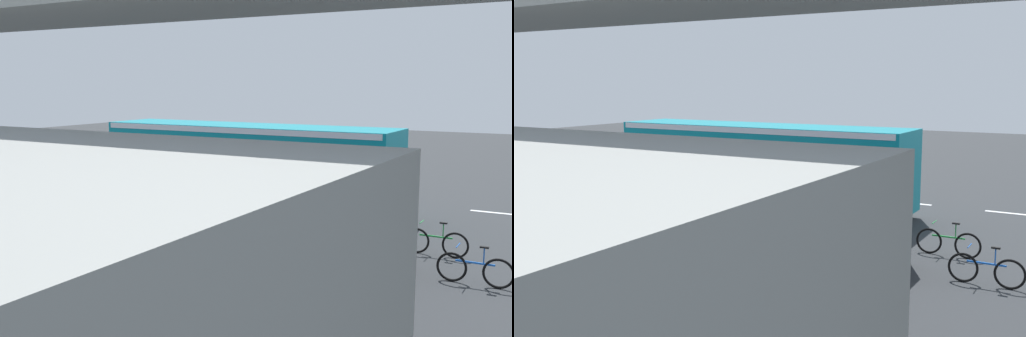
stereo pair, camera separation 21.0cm
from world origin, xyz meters
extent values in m
plane|color=#2D3033|center=(0.00, 0.00, 0.00)|extent=(80.00, 80.00, 0.00)
cube|color=#0C8493|center=(0.55, 0.14, 1.72)|extent=(11.50, 2.55, 2.86)
cube|color=black|center=(0.55, 0.14, 2.23)|extent=(11.04, 2.59, 0.90)
cube|color=white|center=(0.55, 0.14, 3.03)|extent=(11.27, 2.58, 0.20)
cube|color=black|center=(6.32, 0.14, 2.06)|extent=(0.04, 2.24, 1.20)
cylinder|color=black|center=(4.23, 1.41, 0.52)|extent=(1.04, 0.30, 1.04)
cylinder|color=black|center=(4.23, -1.14, 0.52)|extent=(1.04, 0.30, 1.04)
cylinder|color=black|center=(-3.13, 1.41, 0.52)|extent=(1.04, 0.30, 1.04)
cylinder|color=black|center=(-3.13, -1.14, 0.52)|extent=(1.04, 0.30, 1.04)
cube|color=black|center=(-4.13, 5.32, 1.12)|extent=(4.80, 1.95, 1.86)
cube|color=black|center=(-4.13, 5.32, 1.48)|extent=(4.42, 1.98, 0.56)
cylinder|color=black|center=(-2.55, 6.30, 0.34)|extent=(0.68, 0.22, 0.68)
cylinder|color=black|center=(-2.55, 4.35, 0.34)|extent=(0.68, 0.22, 0.68)
cylinder|color=black|center=(-5.71, 6.30, 0.34)|extent=(0.68, 0.22, 0.68)
cylinder|color=black|center=(-5.71, 4.35, 0.34)|extent=(0.68, 0.22, 0.68)
torus|color=black|center=(-6.70, 3.18, 0.36)|extent=(0.72, 0.06, 0.72)
torus|color=black|center=(-7.75, 3.18, 0.36)|extent=(0.72, 0.06, 0.72)
cube|color=green|center=(-7.23, 3.18, 0.54)|extent=(0.89, 0.04, 0.04)
cylinder|color=green|center=(-7.42, 3.18, 0.74)|extent=(0.03, 0.03, 0.40)
cube|color=black|center=(-7.42, 3.18, 0.94)|extent=(0.20, 0.08, 0.04)
cylinder|color=green|center=(-6.83, 3.18, 0.91)|extent=(0.02, 0.44, 0.02)
torus|color=black|center=(-8.07, 5.19, 0.36)|extent=(0.72, 0.06, 0.72)
torus|color=black|center=(-9.12, 5.19, 0.36)|extent=(0.72, 0.06, 0.72)
cube|color=blue|center=(-8.59, 5.19, 0.54)|extent=(0.89, 0.04, 0.04)
cylinder|color=blue|center=(-8.78, 5.19, 0.74)|extent=(0.03, 0.03, 0.40)
cube|color=black|center=(-8.78, 5.19, 0.94)|extent=(0.20, 0.08, 0.04)
cylinder|color=blue|center=(-8.19, 5.19, 0.91)|extent=(0.02, 0.44, 0.02)
cylinder|color=#2D2D38|center=(8.20, 0.94, 0.42)|extent=(0.32, 0.32, 0.85)
cylinder|color=#3F3F47|center=(8.20, 0.94, 1.20)|extent=(0.38, 0.38, 0.70)
sphere|color=tan|center=(8.20, 0.94, 1.68)|extent=(0.22, 0.22, 0.22)
cylinder|color=slate|center=(5.43, -3.18, 1.40)|extent=(0.08, 0.08, 2.80)
cube|color=red|center=(5.43, -3.18, 2.50)|extent=(0.04, 0.60, 0.60)
cube|color=silver|center=(-8.00, -3.47, 0.00)|extent=(2.00, 0.20, 0.01)
cube|color=silver|center=(-4.00, -3.47, 0.00)|extent=(2.00, 0.20, 0.01)
cube|color=silver|center=(0.00, -3.47, 0.00)|extent=(2.00, 0.20, 0.01)
cube|color=silver|center=(4.00, -3.47, 0.00)|extent=(2.00, 0.20, 0.01)
cube|color=silver|center=(8.00, -3.47, 0.00)|extent=(2.00, 0.20, 0.01)
cube|color=#192333|center=(-5.09, 14.66, 1.89)|extent=(7.65, 0.04, 2.94)
camera|label=1|loc=(-10.79, 19.50, 4.73)|focal=41.94mm
camera|label=2|loc=(-10.97, 19.39, 4.73)|focal=41.94mm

